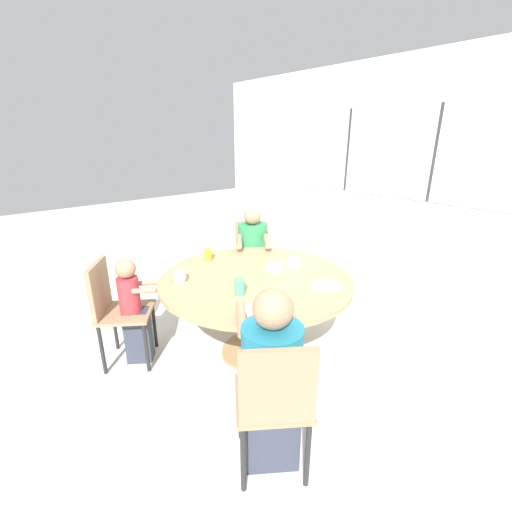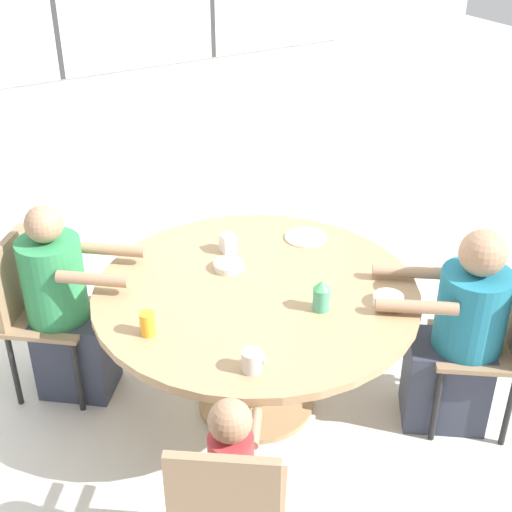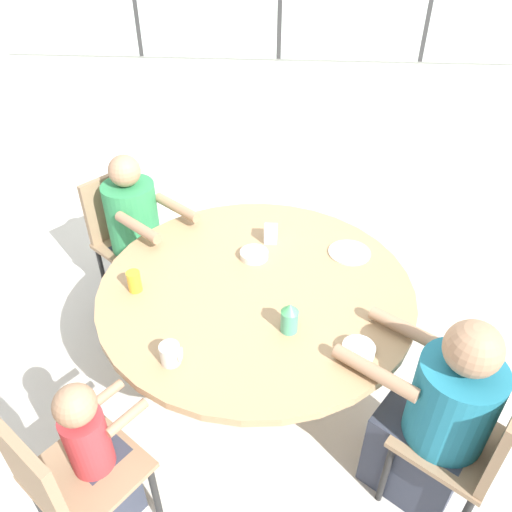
% 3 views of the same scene
% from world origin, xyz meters
% --- Properties ---
extents(ground_plane, '(16.00, 16.00, 0.00)m').
position_xyz_m(ground_plane, '(0.00, 0.00, 0.00)').
color(ground_plane, beige).
extents(wall_back_with_windows, '(8.40, 0.08, 2.80)m').
position_xyz_m(wall_back_with_windows, '(0.00, 3.00, 1.41)').
color(wall_back_with_windows, silver).
rests_on(wall_back_with_windows, ground_plane).
extents(dining_table, '(1.56, 1.56, 0.72)m').
position_xyz_m(dining_table, '(0.00, 0.00, 0.60)').
color(dining_table, tan).
rests_on(dining_table, ground_plane).
extents(chair_for_woman_green_shirt, '(0.56, 0.56, 0.88)m').
position_xyz_m(chair_for_woman_green_shirt, '(0.93, -0.67, 0.53)').
color(chair_for_woman_green_shirt, '#937556').
rests_on(chair_for_woman_green_shirt, ground_plane).
extents(chair_for_man_blue_shirt, '(0.56, 0.56, 0.88)m').
position_xyz_m(chair_for_man_blue_shirt, '(-0.90, 0.71, 0.53)').
color(chair_for_man_blue_shirt, '#937556').
rests_on(chair_for_man_blue_shirt, ground_plane).
extents(chair_for_toddler, '(0.56, 0.56, 0.88)m').
position_xyz_m(chair_for_toddler, '(-0.66, -0.94, 0.53)').
color(chair_for_toddler, '#937556').
rests_on(chair_for_toddler, ground_plane).
extents(person_woman_green_shirt, '(0.68, 0.62, 1.08)m').
position_xyz_m(person_woman_green_shirt, '(0.80, -0.57, 0.48)').
color(person_woman_green_shirt, '#333847').
rests_on(person_woman_green_shirt, ground_plane).
extents(person_man_blue_shirt, '(0.63, 0.59, 1.09)m').
position_xyz_m(person_man_blue_shirt, '(-0.77, 0.61, 0.49)').
color(person_man_blue_shirt, '#333847').
rests_on(person_man_blue_shirt, ground_plane).
extents(person_toddler, '(0.31, 0.34, 0.91)m').
position_xyz_m(person_toddler, '(-0.57, -0.82, 0.45)').
color(person_toddler, '#333847').
rests_on(person_toddler, ground_plane).
extents(coffee_mug, '(0.09, 0.08, 0.09)m').
position_xyz_m(coffee_mug, '(-0.31, -0.51, 0.77)').
color(coffee_mug, beige).
rests_on(coffee_mug, dining_table).
extents(sippy_cup, '(0.08, 0.08, 0.15)m').
position_xyz_m(sippy_cup, '(0.17, -0.30, 0.80)').
color(sippy_cup, '#4CA57F').
rests_on(sippy_cup, dining_table).
extents(juice_glass, '(0.07, 0.07, 0.11)m').
position_xyz_m(juice_glass, '(-0.58, -0.08, 0.77)').
color(juice_glass, gold).
rests_on(juice_glass, dining_table).
extents(milk_carton_small, '(0.07, 0.07, 0.10)m').
position_xyz_m(milk_carton_small, '(0.05, 0.38, 0.77)').
color(milk_carton_small, silver).
rests_on(milk_carton_small, dining_table).
extents(bowl_white_shallow, '(0.15, 0.15, 0.04)m').
position_xyz_m(bowl_white_shallow, '(-0.03, 0.23, 0.74)').
color(bowl_white_shallow, silver).
rests_on(bowl_white_shallow, dining_table).
extents(bowl_cereal, '(0.14, 0.14, 0.04)m').
position_xyz_m(bowl_cereal, '(0.46, -0.41, 0.74)').
color(bowl_cereal, white).
rests_on(bowl_cereal, dining_table).
extents(plate_tortillas, '(0.23, 0.23, 0.01)m').
position_xyz_m(plate_tortillas, '(0.48, 0.30, 0.72)').
color(plate_tortillas, beige).
rests_on(plate_tortillas, dining_table).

